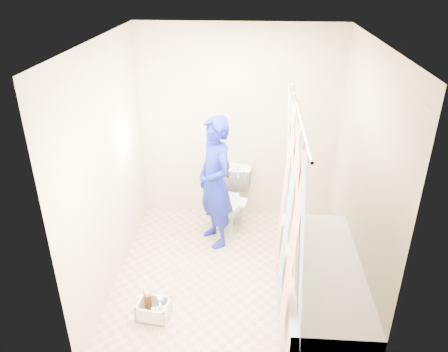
# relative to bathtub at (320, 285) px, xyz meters

# --- Properties ---
(floor) EXTENTS (2.60, 2.60, 0.00)m
(floor) POSITION_rel_bathtub_xyz_m (-0.85, 0.43, -0.27)
(floor) COLOR tan
(floor) RESTS_ON ground
(ceiling) EXTENTS (2.40, 2.60, 0.02)m
(ceiling) POSITION_rel_bathtub_xyz_m (-0.85, 0.43, 2.13)
(ceiling) COLOR white
(ceiling) RESTS_ON wall_back
(wall_back) EXTENTS (2.40, 0.02, 2.40)m
(wall_back) POSITION_rel_bathtub_xyz_m (-0.85, 1.73, 0.93)
(wall_back) COLOR #B3A78A
(wall_back) RESTS_ON ground
(wall_front) EXTENTS (2.40, 0.02, 2.40)m
(wall_front) POSITION_rel_bathtub_xyz_m (-0.85, -0.88, 0.93)
(wall_front) COLOR #B3A78A
(wall_front) RESTS_ON ground
(wall_left) EXTENTS (0.02, 2.60, 2.40)m
(wall_left) POSITION_rel_bathtub_xyz_m (-2.05, 0.43, 0.93)
(wall_left) COLOR #B3A78A
(wall_left) RESTS_ON ground
(wall_right) EXTENTS (0.02, 2.60, 2.40)m
(wall_right) POSITION_rel_bathtub_xyz_m (0.35, 0.43, 0.93)
(wall_right) COLOR #B3A78A
(wall_right) RESTS_ON ground
(bathtub) EXTENTS (0.70, 1.75, 0.50)m
(bathtub) POSITION_rel_bathtub_xyz_m (0.00, 0.00, 0.00)
(bathtub) COLOR silver
(bathtub) RESTS_ON ground
(curtain_rod) EXTENTS (0.02, 1.90, 0.02)m
(curtain_rod) POSITION_rel_bathtub_xyz_m (-0.33, 0.00, 1.68)
(curtain_rod) COLOR silver
(curtain_rod) RESTS_ON wall_back
(shower_curtain) EXTENTS (0.06, 1.75, 1.80)m
(shower_curtain) POSITION_rel_bathtub_xyz_m (-0.33, 0.00, 0.75)
(shower_curtain) COLOR white
(shower_curtain) RESTS_ON curtain_rod
(toilet) EXTENTS (0.50, 0.75, 0.71)m
(toilet) POSITION_rel_bathtub_xyz_m (-0.92, 1.37, 0.09)
(toilet) COLOR silver
(toilet) RESTS_ON ground
(tank_lid) EXTENTS (0.46, 0.26, 0.03)m
(tank_lid) POSITION_rel_bathtub_xyz_m (-0.94, 1.26, 0.15)
(tank_lid) COLOR silver
(tank_lid) RESTS_ON toilet
(tank_internals) EXTENTS (0.17, 0.06, 0.23)m
(tank_internals) POSITION_rel_bathtub_xyz_m (-0.94, 1.56, 0.43)
(tank_internals) COLOR black
(tank_internals) RESTS_ON toilet
(plumber) EXTENTS (0.61, 0.67, 1.54)m
(plumber) POSITION_rel_bathtub_xyz_m (-1.08, 1.03, 0.50)
(plumber) COLOR #1038A4
(plumber) RESTS_ON ground
(cleaning_caddy) EXTENTS (0.31, 0.26, 0.22)m
(cleaning_caddy) POSITION_rel_bathtub_xyz_m (-1.53, -0.24, -0.19)
(cleaning_caddy) COLOR silver
(cleaning_caddy) RESTS_ON ground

